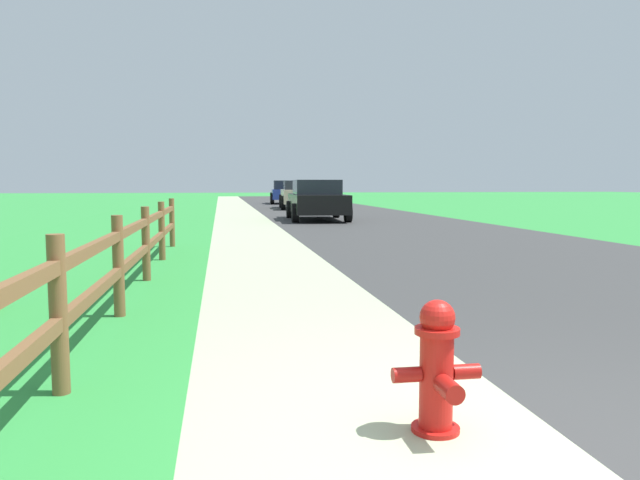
# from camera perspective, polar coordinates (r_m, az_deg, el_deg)

# --- Properties ---
(ground_plane) EXTENTS (120.00, 120.00, 0.00)m
(ground_plane) POSITION_cam_1_polar(r_m,az_deg,el_deg) (27.46, -5.74, 2.60)
(ground_plane) COLOR green
(road_asphalt) EXTENTS (7.00, 66.00, 0.01)m
(road_asphalt) POSITION_cam_1_polar(r_m,az_deg,el_deg) (29.87, 0.73, 2.86)
(road_asphalt) COLOR #393939
(road_asphalt) RESTS_ON ground
(curb_concrete) EXTENTS (6.00, 66.00, 0.01)m
(curb_concrete) POSITION_cam_1_polar(r_m,az_deg,el_deg) (29.43, -11.84, 2.71)
(curb_concrete) COLOR #A9B68F
(curb_concrete) RESTS_ON ground
(grass_verge) EXTENTS (5.00, 66.00, 0.00)m
(grass_verge) POSITION_cam_1_polar(r_m,az_deg,el_deg) (29.53, -14.75, 2.66)
(grass_verge) COLOR green
(grass_verge) RESTS_ON ground
(fire_hydrant) EXTENTS (0.48, 0.40, 0.72)m
(fire_hydrant) POSITION_cam_1_polar(r_m,az_deg,el_deg) (3.31, 11.09, -11.80)
(fire_hydrant) COLOR red
(fire_hydrant) RESTS_ON ground
(rail_fence) EXTENTS (0.11, 11.33, 1.02)m
(rail_fence) POSITION_cam_1_polar(r_m,az_deg,el_deg) (7.37, -17.28, -0.59)
(rail_fence) COLOR brown
(rail_fence) RESTS_ON ground
(parked_suv_black) EXTENTS (2.20, 4.61, 1.46)m
(parked_suv_black) POSITION_cam_1_polar(r_m,az_deg,el_deg) (21.90, -0.29, 3.83)
(parked_suv_black) COLOR black
(parked_suv_black) RESTS_ON ground
(parked_car_beige) EXTENTS (2.40, 5.03, 1.47)m
(parked_car_beige) POSITION_cam_1_polar(r_m,az_deg,el_deg) (31.83, -1.88, 4.37)
(parked_car_beige) COLOR #C6B793
(parked_car_beige) RESTS_ON ground
(parked_car_blue) EXTENTS (2.26, 4.32, 1.52)m
(parked_car_blue) POSITION_cam_1_polar(r_m,az_deg,el_deg) (39.68, -3.27, 4.59)
(parked_car_blue) COLOR navy
(parked_car_blue) RESTS_ON ground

